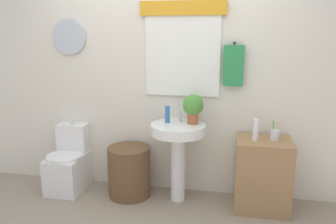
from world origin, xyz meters
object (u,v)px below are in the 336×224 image
object	(u,v)px
pedestal_sink	(178,143)
wooden_cabinet	(262,174)
toilet	(69,164)
laundry_hamper	(129,171)
lotion_bottle	(256,130)
soap_bottle	(167,114)
potted_plant	(193,107)
toothbrush_cup	(275,135)

from	to	relation	value
pedestal_sink	wooden_cabinet	distance (m)	0.88
toilet	wooden_cabinet	xyz separation A→B (m)	(2.07, -0.03, 0.08)
laundry_hamper	lotion_bottle	size ratio (longest dim) A/B	2.52
toilet	laundry_hamper	bearing A→B (deg)	-2.63
laundry_hamper	lotion_bottle	bearing A→B (deg)	-1.80
soap_bottle	lotion_bottle	world-z (taller)	soap_bottle
wooden_cabinet	potted_plant	xyz separation A→B (m)	(-0.70, 0.06, 0.64)
pedestal_sink	potted_plant	bearing A→B (deg)	23.20
toilet	laundry_hamper	xyz separation A→B (m)	(0.71, -0.03, -0.01)
potted_plant	toilet	bearing A→B (deg)	-178.85
pedestal_sink	toothbrush_cup	world-z (taller)	toothbrush_cup
soap_bottle	lotion_bottle	size ratio (longest dim) A/B	0.80
laundry_hamper	toothbrush_cup	bearing A→B (deg)	0.78
laundry_hamper	soap_bottle	xyz separation A→B (m)	(0.41, 0.05, 0.63)
wooden_cabinet	soap_bottle	distance (m)	1.11
lotion_bottle	toilet	bearing A→B (deg)	177.91
laundry_hamper	pedestal_sink	xyz separation A→B (m)	(0.53, 0.00, 0.36)
laundry_hamper	toothbrush_cup	size ratio (longest dim) A/B	2.90
lotion_bottle	toothbrush_cup	distance (m)	0.20
toothbrush_cup	toilet	bearing A→B (deg)	179.66
laundry_hamper	potted_plant	bearing A→B (deg)	5.15
potted_plant	toothbrush_cup	size ratio (longest dim) A/B	1.59
soap_bottle	potted_plant	distance (m)	0.27
toilet	potted_plant	size ratio (longest dim) A/B	2.48
pedestal_sink	soap_bottle	world-z (taller)	soap_bottle
laundry_hamper	soap_bottle	distance (m)	0.75
pedestal_sink	toothbrush_cup	distance (m)	0.94
soap_bottle	lotion_bottle	bearing A→B (deg)	-5.91
wooden_cabinet	potted_plant	world-z (taller)	potted_plant
laundry_hamper	toilet	bearing A→B (deg)	177.37
toilet	lotion_bottle	world-z (taller)	lotion_bottle
laundry_hamper	wooden_cabinet	distance (m)	1.37
laundry_hamper	pedestal_sink	bearing A→B (deg)	0.00
laundry_hamper	toothbrush_cup	distance (m)	1.54
wooden_cabinet	toothbrush_cup	distance (m)	0.42
pedestal_sink	toothbrush_cup	size ratio (longest dim) A/B	4.41
potted_plant	lotion_bottle	bearing A→B (deg)	-9.32
pedestal_sink	wooden_cabinet	xyz separation A→B (m)	(0.84, -0.00, -0.27)
soap_bottle	lotion_bottle	distance (m)	0.88
pedestal_sink	soap_bottle	distance (m)	0.31
wooden_cabinet	potted_plant	bearing A→B (deg)	175.11
potted_plant	soap_bottle	bearing A→B (deg)	-177.80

